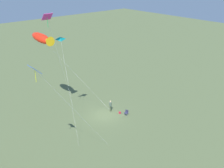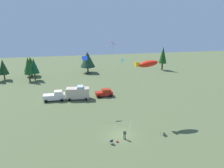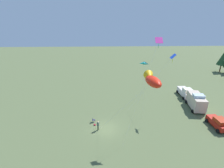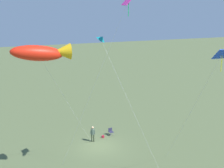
{
  "view_description": "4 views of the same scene",
  "coord_description": "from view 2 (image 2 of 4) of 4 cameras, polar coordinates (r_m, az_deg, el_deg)",
  "views": [
    {
      "loc": [
        -25.2,
        20.66,
        19.14
      ],
      "look_at": [
        -0.92,
        -0.56,
        5.02
      ],
      "focal_mm": 42.0,
      "sensor_mm": 36.0,
      "label": 1
    },
    {
      "loc": [
        -7.67,
        -31.78,
        19.33
      ],
      "look_at": [
        -1.32,
        1.06,
        8.86
      ],
      "focal_mm": 35.0,
      "sensor_mm": 36.0,
      "label": 2
    },
    {
      "loc": [
        24.57,
        0.17,
        18.08
      ],
      "look_at": [
        -1.23,
        1.03,
        7.66
      ],
      "focal_mm": 28.0,
      "sensor_mm": 36.0,
      "label": 3
    },
    {
      "loc": [
        8.64,
        28.24,
        14.55
      ],
      "look_at": [
        -1.35,
        0.1,
        6.61
      ],
      "focal_mm": 50.0,
      "sensor_mm": 36.0,
      "label": 4
    }
  ],
  "objects": [
    {
      "name": "kite_large_fish",
      "position": [
        40.47,
        8.83,
        5.21
      ],
      "size": [
        7.84,
        7.74,
        11.73
      ],
      "color": "red",
      "rests_on": "ground"
    },
    {
      "name": "car_red_sedan",
      "position": [
        54.62,
        -1.97,
        -2.29
      ],
      "size": [
        4.31,
        2.45,
        1.89
      ],
      "rotation": [
        0.0,
        0.0,
        0.07
      ],
      "color": "#B31D11",
      "rests_on": "ground"
    },
    {
      "name": "van_camper_beige",
      "position": [
        53.14,
        -8.9,
        -2.27
      ],
      "size": [
        5.61,
        3.09,
        3.34
      ],
      "rotation": [
        0.0,
        0.0,
        -0.11
      ],
      "color": "beige",
      "rests_on": "ground"
    },
    {
      "name": "ground_plane",
      "position": [
        37.98,
        2.32,
        -13.22
      ],
      "size": [
        160.0,
        160.0,
        0.0
      ],
      "primitive_type": "plane",
      "color": "#54613C"
    },
    {
      "name": "treeline_distant",
      "position": [
        74.47,
        -13.36,
        5.56
      ],
      "size": [
        58.64,
        11.5,
        8.7
      ],
      "color": "#523320",
      "rests_on": "ground"
    },
    {
      "name": "kite_delta_teal",
      "position": [
        39.01,
        2.54,
        6.12
      ],
      "size": [
        5.26,
        2.03,
        12.07
      ],
      "color": "#0D8790",
      "rests_on": "ground"
    },
    {
      "name": "person_kite_flyer",
      "position": [
        36.4,
        3.33,
        -12.84
      ],
      "size": [
        0.56,
        0.44,
        1.74
      ],
      "rotation": [
        0.0,
        0.0,
        1.22
      ],
      "color": "#3E4932",
      "rests_on": "ground"
    },
    {
      "name": "backpack_on_grass",
      "position": [
        36.07,
        1.41,
        -14.82
      ],
      "size": [
        0.38,
        0.38,
        0.22
      ],
      "primitive_type": "cube",
      "rotation": [
        0.0,
        0.0,
        3.95
      ],
      "color": "#AA1B2C",
      "rests_on": "ground"
    },
    {
      "name": "truck_white_pickup",
      "position": [
        53.67,
        -14.7,
        -3.06
      ],
      "size": [
        5.02,
        2.44,
        2.34
      ],
      "rotation": [
        0.0,
        0.0,
        0.01
      ],
      "color": "silver",
      "rests_on": "ground"
    },
    {
      "name": "kite_diamond_rainbow",
      "position": [
        40.25,
        0.42,
        10.0
      ],
      "size": [
        4.65,
        5.67,
        15.03
      ],
      "color": "#E231A2",
      "rests_on": "ground"
    },
    {
      "name": "folding_chair",
      "position": [
        35.44,
        -0.14,
        -14.74
      ],
      "size": [
        0.57,
        0.57,
        0.82
      ],
      "rotation": [
        0.0,
        0.0,
        1.79
      ],
      "color": "#2C2C49",
      "rests_on": "ground"
    },
    {
      "name": "kite_diamond_blue",
      "position": [
        44.22,
        -7.14,
        6.29
      ],
      "size": [
        1.3,
        8.04,
        11.62
      ],
      "color": "blue",
      "rests_on": "ground"
    }
  ]
}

